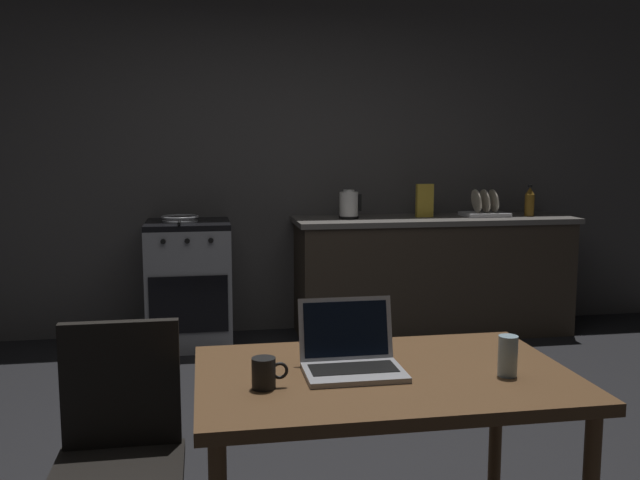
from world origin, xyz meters
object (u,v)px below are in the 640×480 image
electric_kettle (349,205)px  coffee_mug (265,373)px  stove_oven (189,283)px  laptop (351,358)px  drinking_glass (508,356)px  chair (119,446)px  cereal_box (425,201)px  dining_table (384,393)px  bottle (530,201)px  dish_rack (485,210)px  frying_pan (180,219)px

electric_kettle → coffee_mug: 3.18m
coffee_mug → stove_oven: bearing=95.3°
laptop → drinking_glass: (0.49, -0.13, 0.02)m
drinking_glass → electric_kettle: bearing=87.4°
chair → cereal_box: 3.57m
dining_table → cereal_box: bearing=69.4°
electric_kettle → bottle: 1.43m
drinking_glass → dish_rack: size_ratio=0.39×
dining_table → frying_pan: 3.02m
bottle → drinking_glass: bottle is taller
stove_oven → frying_pan: frying_pan is taller
chair → bottle: bearing=51.3°
frying_pan → cereal_box: (1.85, 0.05, 0.10)m
frying_pan → coffee_mug: 3.03m
frying_pan → coffee_mug: (0.33, -3.01, -0.17)m
dining_table → electric_kettle: size_ratio=5.60×
dish_rack → drinking_glass: bearing=-111.8°
laptop → frying_pan: 2.96m
laptop → coffee_mug: 0.31m
cereal_box → bottle: bearing=-4.8°
electric_kettle → bottle: bottle is taller
electric_kettle → frying_pan: 1.25m
frying_pan → cereal_box: 1.85m
electric_kettle → cereal_box: (0.60, 0.02, 0.02)m
dining_table → electric_kettle: bearing=80.1°
drinking_glass → dish_rack: bearing=68.2°
chair → cereal_box: size_ratio=3.48×
dining_table → coffee_mug: bearing=-167.5°
electric_kettle → frying_pan: electric_kettle is taller
frying_pan → cereal_box: bearing=1.5°
frying_pan → dish_rack: bearing=0.7°
frying_pan → dish_rack: size_ratio=1.30×
dining_table → drinking_glass: size_ratio=9.27×
cereal_box → dish_rack: bearing=-2.4°
frying_pan → drinking_glass: 3.23m
cereal_box → drinking_glass: bearing=-103.5°
dining_table → coffee_mug: size_ratio=10.85×
laptop → drinking_glass: size_ratio=2.43×
dish_rack → frying_pan: bearing=-179.3°
chair → dish_rack: dish_rack is taller
laptop → dish_rack: dish_rack is taller
chair → drinking_glass: bearing=-1.0°
bottle → dish_rack: size_ratio=0.73×
dining_table → stove_oven: bearing=103.0°
frying_pan → drinking_glass: size_ratio=3.36×
dining_table → laptop: size_ratio=3.82×
coffee_mug → drinking_glass: size_ratio=0.85×
dining_table → coffee_mug: (-0.40, -0.09, 0.12)m
electric_kettle → stove_oven: bearing=-179.9°
dining_table → drinking_glass: drinking_glass is taller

